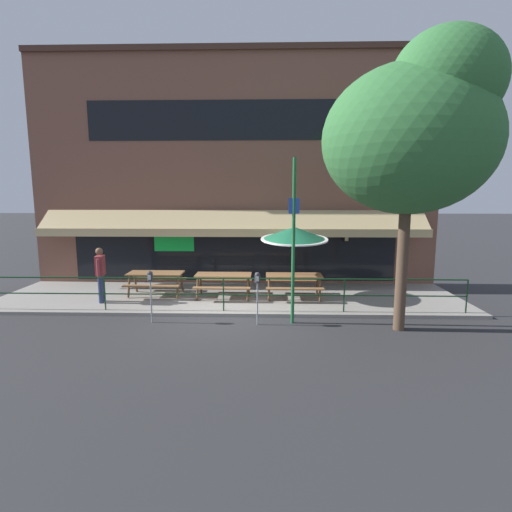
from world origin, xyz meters
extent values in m
plane|color=#2D2D30|center=(0.00, 0.00, 0.00)|extent=(120.00, 120.00, 0.00)
cube|color=gray|center=(0.00, 2.00, 0.05)|extent=(15.00, 4.00, 0.10)
cube|color=brown|center=(0.00, 4.25, 4.20)|extent=(15.00, 0.50, 8.39)
cube|color=black|center=(0.00, 3.99, 6.04)|extent=(10.50, 0.02, 1.40)
cube|color=#4C3027|center=(0.00, 4.19, 8.49)|extent=(15.00, 0.62, 0.20)
cube|color=black|center=(0.00, 3.99, 1.35)|extent=(12.00, 0.02, 2.30)
cube|color=#19D84C|center=(-2.25, 3.97, 1.65)|extent=(1.50, 0.02, 0.70)
cube|color=tan|center=(0.00, 3.45, 2.50)|extent=(13.80, 0.92, 0.70)
cube|color=tan|center=(0.00, 2.94, 2.10)|extent=(13.80, 0.08, 0.28)
cube|color=black|center=(4.12, 3.86, 2.03)|extent=(0.04, 0.28, 0.04)
cube|color=black|center=(4.12, 3.72, 1.85)|extent=(0.18, 0.18, 0.28)
cube|color=beige|center=(4.12, 3.72, 1.85)|extent=(0.13, 0.19, 0.20)
cylinder|color=#194723|center=(-3.45, 0.30, 0.57)|extent=(0.04, 0.04, 0.95)
cylinder|color=#194723|center=(0.00, 0.30, 0.57)|extent=(0.04, 0.04, 0.95)
cylinder|color=#194723|center=(3.45, 0.30, 0.57)|extent=(0.04, 0.04, 0.95)
cylinder|color=#194723|center=(6.90, 0.30, 0.57)|extent=(0.04, 0.04, 0.95)
cube|color=#194723|center=(0.00, 0.30, 1.05)|extent=(13.80, 0.04, 0.04)
cube|color=#194723|center=(0.00, 0.30, 0.57)|extent=(13.80, 0.03, 0.03)
cube|color=brown|center=(-2.44, 2.03, 0.84)|extent=(1.80, 0.80, 0.05)
cube|color=brown|center=(-2.44, 1.45, 0.54)|extent=(1.80, 0.26, 0.04)
cube|color=brown|center=(-2.44, 2.61, 0.54)|extent=(1.80, 0.26, 0.04)
cylinder|color=brown|center=(-1.64, 1.72, 0.47)|extent=(0.07, 0.30, 0.73)
cylinder|color=brown|center=(-1.64, 2.35, 0.47)|extent=(0.07, 0.30, 0.73)
cylinder|color=brown|center=(-3.24, 1.72, 0.47)|extent=(0.07, 0.30, 0.73)
cylinder|color=brown|center=(-3.24, 2.35, 0.47)|extent=(0.07, 0.30, 0.73)
cube|color=brown|center=(-0.16, 1.82, 0.84)|extent=(1.80, 0.80, 0.05)
cube|color=brown|center=(-0.16, 1.24, 0.54)|extent=(1.80, 0.26, 0.04)
cube|color=brown|center=(-0.16, 2.40, 0.54)|extent=(1.80, 0.26, 0.04)
cylinder|color=brown|center=(0.64, 1.50, 0.47)|extent=(0.07, 0.30, 0.73)
cylinder|color=brown|center=(0.64, 2.14, 0.47)|extent=(0.07, 0.30, 0.73)
cylinder|color=brown|center=(-0.96, 1.50, 0.47)|extent=(0.07, 0.30, 0.73)
cylinder|color=brown|center=(-0.96, 2.14, 0.47)|extent=(0.07, 0.30, 0.73)
cube|color=brown|center=(2.11, 1.80, 0.84)|extent=(1.80, 0.80, 0.05)
cube|color=brown|center=(2.11, 1.22, 0.54)|extent=(1.80, 0.26, 0.04)
cube|color=brown|center=(2.11, 2.38, 0.54)|extent=(1.80, 0.26, 0.04)
cylinder|color=brown|center=(2.91, 1.48, 0.47)|extent=(0.07, 0.30, 0.73)
cylinder|color=brown|center=(2.91, 2.12, 0.47)|extent=(0.07, 0.30, 0.73)
cylinder|color=brown|center=(1.31, 1.48, 0.47)|extent=(0.07, 0.30, 0.73)
cylinder|color=brown|center=(1.31, 2.12, 0.47)|extent=(0.07, 0.30, 0.73)
cylinder|color=#B7B2A8|center=(2.11, 1.87, 1.25)|extent=(0.04, 0.04, 2.30)
cone|color=#1E6B47|center=(2.11, 1.87, 2.20)|extent=(2.10, 2.13, 0.57)
cylinder|color=white|center=(2.11, 1.87, 2.01)|extent=(2.14, 2.14, 0.22)
sphere|color=#B7B2A8|center=(2.11, 1.87, 2.44)|extent=(0.07, 0.07, 0.07)
cylinder|color=navy|center=(-3.91, 1.21, 0.53)|extent=(0.15, 0.15, 0.86)
cylinder|color=navy|center=(-3.87, 1.02, 0.53)|extent=(0.15, 0.15, 0.86)
cube|color=maroon|center=(-3.89, 1.12, 1.26)|extent=(0.31, 0.44, 0.60)
cylinder|color=maroon|center=(-3.94, 1.37, 1.23)|extent=(0.10, 0.10, 0.54)
cylinder|color=maroon|center=(-3.84, 0.86, 1.23)|extent=(0.10, 0.10, 0.54)
sphere|color=brown|center=(-3.89, 1.12, 1.70)|extent=(0.22, 0.22, 0.22)
cylinder|color=gray|center=(-1.86, -0.53, 0.57)|extent=(0.04, 0.04, 1.15)
cylinder|color=#2D2D33|center=(-1.86, -0.53, 1.25)|extent=(0.15, 0.15, 0.20)
sphere|color=#2D2D33|center=(-1.86, -0.53, 1.35)|extent=(0.14, 0.14, 0.14)
cube|color=silver|center=(-1.86, -0.61, 1.26)|extent=(0.08, 0.01, 0.13)
cylinder|color=gray|center=(1.00, -0.62, 0.57)|extent=(0.04, 0.04, 1.15)
cylinder|color=#2D2D33|center=(1.00, -0.62, 1.25)|extent=(0.15, 0.15, 0.20)
sphere|color=#2D2D33|center=(1.00, -0.62, 1.35)|extent=(0.14, 0.14, 0.14)
cube|color=silver|center=(1.00, -0.71, 1.26)|extent=(0.08, 0.01, 0.13)
cylinder|color=#1E6033|center=(1.93, -0.45, 2.18)|extent=(0.09, 0.09, 4.35)
cube|color=blue|center=(1.93, -0.47, 3.14)|extent=(0.28, 0.02, 0.40)
cylinder|color=brown|center=(4.63, -0.90, 1.68)|extent=(0.28, 0.28, 3.36)
ellipsoid|color=#337038|center=(4.63, -0.90, 4.70)|extent=(4.14, 3.73, 3.52)
ellipsoid|color=#337038|center=(5.25, -1.31, 5.95)|extent=(2.49, 2.28, 2.28)
camera|label=1|loc=(1.25, -10.81, 3.44)|focal=28.00mm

